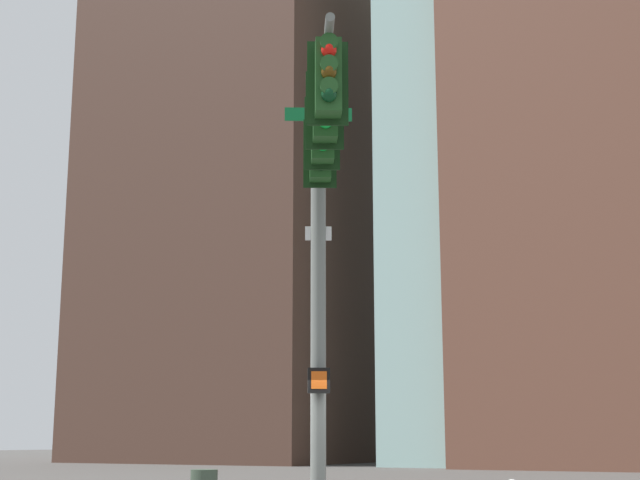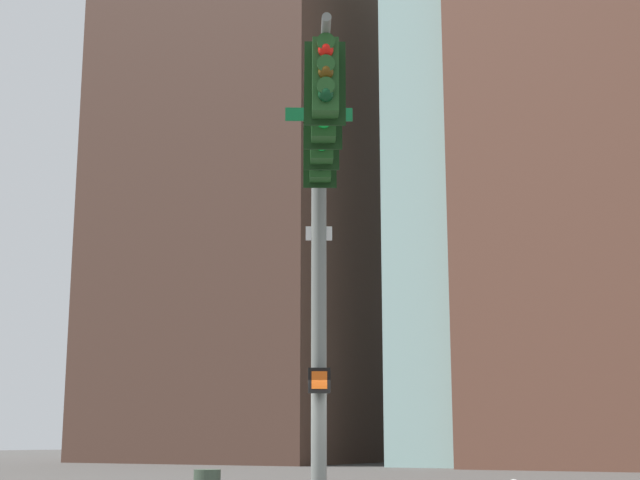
% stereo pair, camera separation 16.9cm
% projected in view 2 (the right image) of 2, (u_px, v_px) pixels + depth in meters
% --- Properties ---
extents(signal_pole_assembly, '(3.06, 4.53, 7.38)m').
position_uv_depth(signal_pole_assembly, '(321.00, 203.00, 14.83)').
color(signal_pole_assembly, slate).
rests_on(signal_pole_assembly, ground_plane).
extents(building_brick_midblock, '(18.93, 16.55, 46.50)m').
position_uv_depth(building_brick_midblock, '(250.00, 146.00, 72.05)').
color(building_brick_midblock, '#4C3328').
rests_on(building_brick_midblock, ground_plane).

